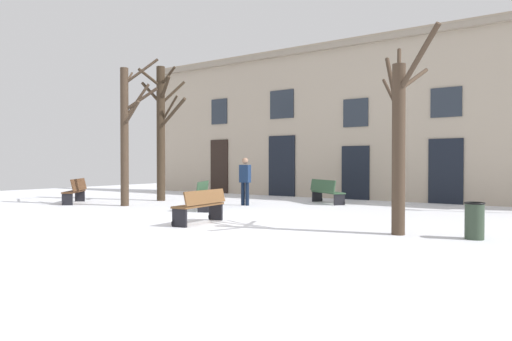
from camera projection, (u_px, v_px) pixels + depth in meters
name	position (u px, v px, depth m)	size (l,w,h in m)	color
ground_plane	(217.00, 222.00, 11.76)	(36.46, 36.46, 0.00)	white
building_facade	(354.00, 118.00, 19.26)	(22.79, 0.60, 6.82)	tan
tree_center	(126.00, 131.00, 16.22)	(1.99, 1.36, 5.28)	#423326
tree_foreground	(400.00, 135.00, 9.70)	(1.67, 1.98, 4.23)	#423326
tree_left_of_center	(161.00, 128.00, 18.42)	(2.46, 1.79, 5.44)	#382B1E
litter_bin	(474.00, 221.00, 9.12)	(0.39, 0.39, 0.74)	#2D3D2D
bench_back_to_back_right	(200.00, 206.00, 11.48)	(0.65, 1.71, 0.86)	brown
bench_facing_shops	(206.00, 195.00, 14.81)	(1.13, 1.59, 0.94)	#2D4C33
bench_far_corner	(76.00, 191.00, 17.29)	(1.51, 1.65, 0.94)	#51331E
bench_back_to_back_left	(326.00, 191.00, 17.25)	(1.79, 1.49, 0.91)	#2D4C33
person_near_bench	(245.00, 179.00, 16.40)	(0.39, 0.24, 1.72)	black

